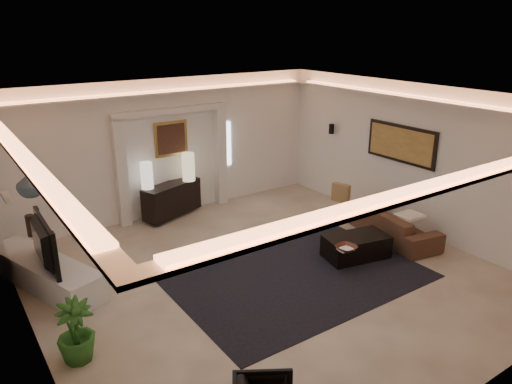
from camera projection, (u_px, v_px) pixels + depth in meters
floor at (267, 275)px, 7.98m from camera, size 7.00×7.00×0.00m
ceiling at (268, 99)px, 7.02m from camera, size 7.00×7.00×0.00m
wall_back at (171, 148)px, 10.22m from camera, size 7.00×0.00×7.00m
wall_front at (473, 289)px, 4.78m from camera, size 7.00×0.00×7.00m
wall_left at (24, 249)px, 5.63m from camera, size 0.00×7.00×7.00m
wall_right at (413, 159)px, 9.37m from camera, size 0.00×7.00×7.00m
cove_soffit at (268, 118)px, 7.11m from camera, size 7.00×7.00×0.04m
daylight_slit at (226, 144)px, 10.96m from camera, size 0.25×0.03×1.00m
area_rug at (293, 273)px, 8.04m from camera, size 4.00×3.00×0.01m
pilaster_left at (121, 174)px, 9.65m from camera, size 0.22×0.20×2.20m
pilaster_right at (220, 157)px, 10.88m from camera, size 0.22×0.20×2.20m
alcove_header at (171, 111)px, 9.88m from camera, size 2.52×0.20×0.12m
painting_frame at (171, 139)px, 10.13m from camera, size 0.74×0.04×0.74m
painting_canvas at (171, 139)px, 10.11m from camera, size 0.62×0.02×0.62m
art_panel_frame at (401, 144)px, 9.51m from camera, size 0.04×1.64×0.74m
art_panel_gold at (400, 144)px, 9.49m from camera, size 0.02×1.50×0.62m
wall_sconce at (331, 129)px, 10.94m from camera, size 0.12×0.12×0.22m
wall_niche at (7, 198)px, 6.68m from camera, size 0.10×0.55×0.04m
console at (172, 199)px, 10.29m from camera, size 1.42×0.87×0.68m
lamp_left at (147, 172)px, 9.78m from camera, size 0.31×0.31×0.55m
lamp_right at (188, 165)px, 10.29m from camera, size 0.28×0.28×0.60m
media_ledge at (44, 272)px, 7.61m from camera, size 1.36×2.49×0.45m
tv at (37, 244)px, 7.19m from camera, size 1.31×0.20×0.75m
figurine at (31, 226)px, 8.32m from camera, size 0.19×0.19×0.39m
ginger_jar at (30, 183)px, 6.64m from camera, size 0.39×0.39×0.38m
plant at (76, 332)px, 5.84m from camera, size 0.49×0.49×0.82m
sofa at (393, 224)px, 9.30m from camera, size 2.07×1.11×0.57m
throw_blanket at (409, 216)px, 9.00m from camera, size 0.48×0.40×0.05m
throw_pillow at (341, 193)px, 10.21m from camera, size 0.21×0.41×0.40m
coffee_table at (356, 247)px, 8.53m from camera, size 1.21×0.82×0.41m
bowl at (346, 248)px, 7.92m from camera, size 0.37×0.37×0.08m
magazine at (346, 249)px, 7.94m from camera, size 0.27×0.21×0.03m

